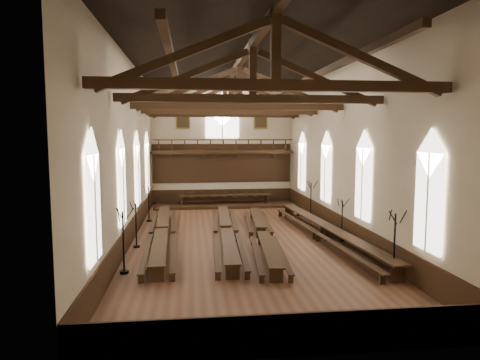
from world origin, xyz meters
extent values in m
plane|color=brown|center=(0.00, 0.00, 0.00)|extent=(26.00, 26.00, 0.00)
plane|color=beige|center=(0.00, 13.00, 5.00)|extent=(12.00, 0.00, 12.00)
plane|color=beige|center=(0.00, -13.00, 5.00)|extent=(12.00, 0.00, 12.00)
plane|color=beige|center=(-6.00, 0.00, 5.00)|extent=(0.00, 26.00, 26.00)
plane|color=beige|center=(6.00, 0.00, 5.00)|extent=(0.00, 26.00, 26.00)
plane|color=black|center=(0.00, 0.00, 10.00)|extent=(26.00, 26.00, 0.00)
cube|color=#341E0F|center=(0.00, 12.96, 0.60)|extent=(11.90, 0.08, 1.20)
cube|color=#341E0F|center=(0.00, -12.96, 0.60)|extent=(11.90, 0.08, 1.20)
cube|color=#341E0F|center=(-5.96, 0.00, 0.60)|extent=(0.08, 25.90, 1.20)
cube|color=#341E0F|center=(5.96, 0.00, 0.60)|extent=(0.08, 25.90, 1.20)
cube|color=white|center=(-5.90, -9.00, 3.40)|extent=(0.05, 1.80, 3.60)
cube|color=white|center=(-5.90, -9.00, 5.20)|extent=(0.05, 1.80, 1.80)
cylinder|color=beige|center=(-5.86, -9.00, 3.40)|extent=(0.08, 0.08, 3.60)
cube|color=white|center=(-5.90, -3.00, 3.40)|extent=(0.05, 1.80, 3.60)
cube|color=white|center=(-5.90, -3.00, 5.20)|extent=(0.05, 1.80, 1.80)
cylinder|color=beige|center=(-5.86, -3.00, 3.40)|extent=(0.08, 0.08, 3.60)
cube|color=white|center=(-5.90, 3.00, 3.40)|extent=(0.05, 1.80, 3.60)
cube|color=white|center=(-5.90, 3.00, 5.20)|extent=(0.05, 1.80, 1.80)
cylinder|color=beige|center=(-5.86, 3.00, 3.40)|extent=(0.08, 0.08, 3.60)
cube|color=white|center=(-5.90, 9.00, 3.40)|extent=(0.05, 1.80, 3.60)
cube|color=white|center=(-5.90, 9.00, 5.20)|extent=(0.05, 1.80, 1.80)
cylinder|color=beige|center=(-5.86, 9.00, 3.40)|extent=(0.08, 0.08, 3.60)
cube|color=white|center=(5.90, -9.00, 3.40)|extent=(0.05, 1.80, 3.60)
cube|color=white|center=(5.90, -9.00, 5.20)|extent=(0.05, 1.80, 1.80)
cylinder|color=beige|center=(5.86, -9.00, 3.40)|extent=(0.08, 0.08, 3.60)
cube|color=white|center=(5.90, -3.00, 3.40)|extent=(0.05, 1.80, 3.60)
cube|color=white|center=(5.90, -3.00, 5.20)|extent=(0.05, 1.80, 1.80)
cylinder|color=beige|center=(5.86, -3.00, 3.40)|extent=(0.08, 0.08, 3.60)
cube|color=white|center=(5.90, 3.00, 3.40)|extent=(0.05, 1.80, 3.60)
cube|color=white|center=(5.90, 3.00, 5.20)|extent=(0.05, 1.80, 1.80)
cylinder|color=beige|center=(5.86, 3.00, 3.40)|extent=(0.08, 0.08, 3.60)
cube|color=white|center=(5.90, 9.00, 3.40)|extent=(0.05, 1.80, 3.60)
cube|color=white|center=(5.90, 9.00, 5.20)|extent=(0.05, 1.80, 1.80)
cylinder|color=beige|center=(5.86, 9.00, 3.40)|extent=(0.08, 0.08, 3.60)
cube|color=white|center=(0.00, 12.90, 6.80)|extent=(2.80, 0.05, 2.40)
cube|color=white|center=(0.00, 12.90, 8.00)|extent=(2.80, 0.05, 2.80)
cylinder|color=beige|center=(0.00, 12.86, 6.80)|extent=(0.10, 0.10, 2.40)
cube|color=#311B0F|center=(0.00, 12.35, 4.40)|extent=(11.80, 1.20, 0.20)
cube|color=#341E0F|center=(0.00, 12.94, 3.45)|extent=(11.80, 0.10, 3.30)
cube|color=#311B0F|center=(0.00, 11.81, 5.45)|extent=(11.60, 0.12, 0.10)
cube|color=#311B0F|center=(0.00, 11.81, 4.55)|extent=(11.60, 0.12, 0.10)
cube|color=#311B0F|center=(-4.50, 12.75, 4.15)|extent=(0.35, 0.40, 0.50)
cube|color=#311B0F|center=(-1.50, 12.75, 4.15)|extent=(0.35, 0.40, 0.50)
cube|color=#311B0F|center=(1.50, 12.75, 4.15)|extent=(0.35, 0.40, 0.50)
cube|color=#311B0F|center=(4.50, 12.75, 4.15)|extent=(0.35, 0.40, 0.50)
cube|color=brown|center=(-3.30, 12.91, 7.10)|extent=(1.15, 0.06, 1.45)
cube|color=black|center=(-3.30, 12.87, 7.10)|extent=(0.95, 0.04, 1.25)
cube|color=brown|center=(3.30, 12.91, 7.10)|extent=(1.15, 0.06, 1.45)
cube|color=black|center=(3.30, 12.87, 7.10)|extent=(0.95, 0.04, 1.25)
cube|color=#311B0F|center=(0.00, -10.00, 7.40)|extent=(11.70, 0.35, 0.35)
cube|color=#311B0F|center=(0.00, -10.00, 8.70)|extent=(0.30, 0.30, 2.40)
cube|color=#311B0F|center=(-2.88, -10.00, 8.30)|extent=(5.44, 0.26, 2.40)
cube|color=#311B0F|center=(2.88, -10.00, 8.30)|extent=(5.44, 0.26, 2.40)
cube|color=#311B0F|center=(0.00, -5.00, 7.40)|extent=(11.70, 0.35, 0.35)
cube|color=#311B0F|center=(0.00, -5.00, 8.70)|extent=(0.30, 0.30, 2.40)
cube|color=#311B0F|center=(-2.88, -5.00, 8.30)|extent=(5.44, 0.26, 2.40)
cube|color=#311B0F|center=(2.88, -5.00, 8.30)|extent=(5.44, 0.26, 2.40)
cube|color=#311B0F|center=(0.00, 0.00, 7.40)|extent=(11.70, 0.35, 0.35)
cube|color=#311B0F|center=(0.00, 0.00, 8.70)|extent=(0.30, 0.30, 2.40)
cube|color=#311B0F|center=(-2.88, 0.00, 8.30)|extent=(5.44, 0.26, 2.40)
cube|color=#311B0F|center=(2.88, 0.00, 8.30)|extent=(5.44, 0.26, 2.40)
cube|color=#311B0F|center=(0.00, 5.00, 7.40)|extent=(11.70, 0.35, 0.35)
cube|color=#311B0F|center=(0.00, 5.00, 8.70)|extent=(0.30, 0.30, 2.40)
cube|color=#311B0F|center=(-2.88, 5.00, 8.30)|extent=(5.44, 0.26, 2.40)
cube|color=#311B0F|center=(2.88, 5.00, 8.30)|extent=(5.44, 0.26, 2.40)
cube|color=#311B0F|center=(0.00, 10.00, 7.40)|extent=(11.70, 0.35, 0.35)
cube|color=#311B0F|center=(0.00, 10.00, 8.70)|extent=(0.30, 0.30, 2.40)
cube|color=#311B0F|center=(-2.88, 10.00, 8.30)|extent=(5.44, 0.26, 2.40)
cube|color=#311B0F|center=(2.88, 10.00, 8.30)|extent=(5.44, 0.26, 2.40)
cube|color=#311B0F|center=(-3.36, 0.00, 8.70)|extent=(0.25, 25.70, 0.25)
cube|color=#311B0F|center=(3.36, 0.00, 8.70)|extent=(0.25, 25.70, 0.25)
cube|color=#311B0F|center=(0.00, 0.00, 9.70)|extent=(0.30, 25.70, 0.30)
cube|color=#311B0F|center=(-4.33, -3.55, 0.71)|extent=(0.94, 6.99, 0.08)
cube|color=#311B0F|center=(-4.33, -6.68, 0.33)|extent=(0.59, 0.10, 0.67)
cube|color=#311B0F|center=(-4.33, -0.41, 0.33)|extent=(0.59, 0.10, 0.67)
cube|color=#311B0F|center=(-4.33, -3.55, 0.25)|extent=(0.29, 6.17, 0.08)
cube|color=#311B0F|center=(-4.95, -3.57, 0.42)|extent=(0.52, 6.97, 0.06)
cube|color=#311B0F|center=(-4.95, -6.76, 0.19)|extent=(0.23, 0.08, 0.39)
cube|color=#311B0F|center=(-4.95, -0.38, 0.19)|extent=(0.23, 0.08, 0.39)
cube|color=#311B0F|center=(-3.72, -3.53, 0.42)|extent=(0.52, 6.97, 0.06)
cube|color=#311B0F|center=(-3.72, -6.71, 0.19)|extent=(0.23, 0.08, 0.39)
cube|color=#311B0F|center=(-3.72, -0.34, 0.19)|extent=(0.23, 0.08, 0.39)
cube|color=#311B0F|center=(-4.33, 3.85, 0.71)|extent=(0.94, 6.99, 0.08)
cube|color=#311B0F|center=(-4.33, 0.72, 0.33)|extent=(0.59, 0.10, 0.67)
cube|color=#311B0F|center=(-4.33, 6.99, 0.33)|extent=(0.59, 0.10, 0.67)
cube|color=#311B0F|center=(-4.33, 3.85, 0.25)|extent=(0.29, 6.17, 0.08)
cube|color=#311B0F|center=(-4.95, 3.83, 0.42)|extent=(0.52, 6.97, 0.06)
cube|color=#311B0F|center=(-4.95, 0.64, 0.19)|extent=(0.23, 0.08, 0.39)
cube|color=#311B0F|center=(-4.95, 7.02, 0.19)|extent=(0.23, 0.08, 0.39)
cube|color=#311B0F|center=(-3.72, 3.87, 0.42)|extent=(0.52, 6.97, 0.06)
cube|color=#311B0F|center=(-3.72, 0.69, 0.19)|extent=(0.23, 0.08, 0.39)
cube|color=#311B0F|center=(-3.72, 7.06, 0.19)|extent=(0.23, 0.08, 0.39)
cube|color=#311B0F|center=(-0.73, -3.70, 0.69)|extent=(0.98, 6.78, 0.08)
cube|color=#311B0F|center=(-0.73, -6.74, 0.32)|extent=(0.58, 0.10, 0.65)
cube|color=#311B0F|center=(-0.73, -0.66, 0.32)|extent=(0.58, 0.10, 0.65)
cube|color=#311B0F|center=(-0.73, -3.70, 0.24)|extent=(0.35, 5.98, 0.08)
cube|color=#311B0F|center=(-1.33, -3.67, 0.41)|extent=(0.58, 6.76, 0.06)
cube|color=#311B0F|center=(-1.33, -6.76, 0.19)|extent=(0.22, 0.08, 0.38)
cube|color=#311B0F|center=(-1.33, -0.58, 0.19)|extent=(0.22, 0.08, 0.38)
cube|color=#311B0F|center=(-0.13, -3.72, 0.41)|extent=(0.58, 6.76, 0.06)
cube|color=#311B0F|center=(-0.13, -6.81, 0.19)|extent=(0.22, 0.08, 0.38)
cube|color=#311B0F|center=(-0.13, -0.64, 0.19)|extent=(0.22, 0.08, 0.38)
cube|color=#311B0F|center=(-0.73, 3.70, 0.69)|extent=(0.98, 6.78, 0.08)
cube|color=#311B0F|center=(-0.73, 0.66, 0.32)|extent=(0.58, 0.10, 0.65)
cube|color=#311B0F|center=(-0.73, 6.74, 0.32)|extent=(0.58, 0.10, 0.65)
cube|color=#311B0F|center=(-0.73, 3.70, 0.24)|extent=(0.35, 5.98, 0.08)
cube|color=#311B0F|center=(-1.33, 3.73, 0.41)|extent=(0.58, 6.76, 0.06)
cube|color=#311B0F|center=(-1.33, 0.64, 0.19)|extent=(0.22, 0.08, 0.38)
cube|color=#311B0F|center=(-1.33, 6.82, 0.19)|extent=(0.22, 0.08, 0.38)
cube|color=#311B0F|center=(-0.13, 3.68, 0.41)|extent=(0.58, 6.76, 0.06)
cube|color=#311B0F|center=(-0.13, 0.59, 0.19)|extent=(0.22, 0.08, 0.38)
cube|color=#311B0F|center=(-0.13, 6.76, 0.19)|extent=(0.22, 0.08, 0.38)
cube|color=#311B0F|center=(1.21, -4.41, 0.66)|extent=(1.19, 6.51, 0.07)
cube|color=#311B0F|center=(1.21, -7.32, 0.31)|extent=(0.56, 0.12, 0.62)
cube|color=#311B0F|center=(1.21, -1.49, 0.31)|extent=(0.56, 0.12, 0.62)
cube|color=#311B0F|center=(1.21, -4.41, 0.23)|extent=(0.55, 5.73, 0.07)
cube|color=#311B0F|center=(0.63, -4.36, 0.39)|extent=(0.80, 6.48, 0.06)
cube|color=#311B0F|center=(0.63, -7.32, 0.18)|extent=(0.21, 0.08, 0.36)
cube|color=#311B0F|center=(0.63, -1.40, 0.18)|extent=(0.21, 0.08, 0.36)
cube|color=#311B0F|center=(1.78, -4.45, 0.39)|extent=(0.80, 6.48, 0.06)
cube|color=#311B0F|center=(1.78, -7.42, 0.18)|extent=(0.21, 0.08, 0.36)
cube|color=#311B0F|center=(1.78, -1.49, 0.18)|extent=(0.21, 0.08, 0.36)
cube|color=#311B0F|center=(1.21, 2.99, 0.66)|extent=(1.19, 6.51, 0.07)
cube|color=#311B0F|center=(1.21, 0.08, 0.31)|extent=(0.56, 0.12, 0.62)
cube|color=#311B0F|center=(1.21, 5.91, 0.31)|extent=(0.56, 0.12, 0.62)
cube|color=#311B0F|center=(1.21, 2.99, 0.23)|extent=(0.55, 5.73, 0.07)
cube|color=#311B0F|center=(0.63, 3.04, 0.39)|extent=(0.80, 6.48, 0.06)
cube|color=#311B0F|center=(0.63, 0.08, 0.18)|extent=(0.21, 0.08, 0.36)
cube|color=#311B0F|center=(0.63, 6.00, 0.18)|extent=(0.21, 0.08, 0.36)
cube|color=#311B0F|center=(1.78, 2.95, 0.39)|extent=(0.80, 6.48, 0.06)
cube|color=#311B0F|center=(1.78, -0.02, 0.18)|extent=(0.21, 0.08, 0.36)
cube|color=#311B0F|center=(1.78, 5.91, 0.18)|extent=(0.21, 0.08, 0.36)
cube|color=#311B0F|center=(4.87, -4.45, 0.77)|extent=(1.32, 7.61, 0.09)
cube|color=#311B0F|center=(4.87, -7.85, 0.36)|extent=(0.65, 0.13, 0.72)
cube|color=#311B0F|center=(4.87, -1.04, 0.36)|extent=(0.65, 0.13, 0.72)
cube|color=#311B0F|center=(4.87, -4.45, 0.27)|extent=(0.59, 6.69, 0.09)
cube|color=#311B0F|center=(4.20, -4.50, 0.45)|extent=(0.87, 7.57, 0.06)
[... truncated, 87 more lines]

